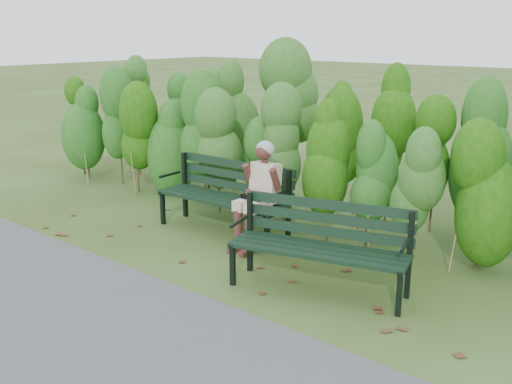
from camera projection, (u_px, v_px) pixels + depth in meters
The scene contains 7 objects.
ground at pixel (237, 261), 6.92m from camera, with size 80.00×80.00×0.00m, color #384815.
footpath at pixel (71, 331), 5.28m from camera, with size 60.00×2.50×0.01m, color #474749.
hedge_band at pixel (329, 133), 7.97m from camera, with size 11.04×1.67×2.42m.
leaf_litter at pixel (251, 265), 6.76m from camera, with size 6.01×2.07×0.01m.
bench_left at pixel (227, 191), 7.82m from camera, with size 1.88×0.69×0.93m.
bench_right at pixel (322, 239), 6.05m from camera, with size 1.89×1.05×0.90m.
seated_woman at pixel (259, 187), 7.23m from camera, with size 0.50×0.74×1.29m.
Camera 1 is at (4.32, -4.82, 2.57)m, focal length 42.00 mm.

